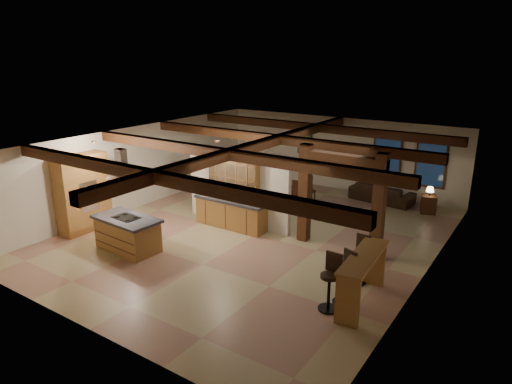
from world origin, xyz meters
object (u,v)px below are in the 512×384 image
kitchen_island (128,233)px  dining_table (286,196)px  bar_counter (363,271)px  sofa (382,193)px

kitchen_island → dining_table: 6.23m
kitchen_island → dining_table: (1.68, 6.00, -0.19)m
dining_table → bar_counter: bar_counter is taller
dining_table → bar_counter: size_ratio=0.76×
dining_table → sofa: 3.58m
bar_counter → kitchen_island: bearing=-172.1°
kitchen_island → sofa: (4.50, 8.20, -0.15)m
bar_counter → sofa: bearing=105.7°
dining_table → sofa: sofa is taller
kitchen_island → dining_table: bearing=74.3°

